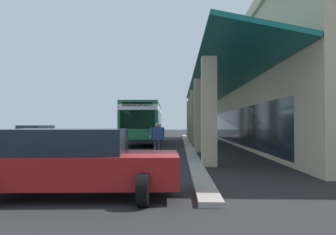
% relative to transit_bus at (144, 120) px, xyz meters
% --- Properties ---
extents(ground, '(120.00, 120.00, 0.00)m').
position_rel_transit_bus_xyz_m(ground, '(0.79, 7.95, -1.85)').
color(ground, '#262628').
extents(curb_strip, '(35.69, 0.50, 0.12)m').
position_rel_transit_bus_xyz_m(curb_strip, '(1.83, 3.44, -1.79)').
color(curb_strip, '#9E998E').
rests_on(curb_strip, ground).
extents(plaza_building, '(30.04, 15.90, 8.01)m').
position_rel_transit_bus_xyz_m(plaza_building, '(1.83, 13.07, 2.15)').
color(plaza_building, '#C6B793').
rests_on(plaza_building, ground).
extents(transit_bus, '(11.29, 3.07, 3.34)m').
position_rel_transit_bus_xyz_m(transit_bus, '(0.00, 0.00, 0.00)').
color(transit_bus, '#196638').
rests_on(transit_bus, ground).
extents(parked_sedan_red, '(2.60, 4.49, 1.47)m').
position_rel_transit_bus_xyz_m(parked_sedan_red, '(18.75, 0.55, -1.10)').
color(parked_sedan_red, maroon).
rests_on(parked_sedan_red, ground).
extents(parked_sedan_white, '(4.48, 2.16, 1.47)m').
position_rel_transit_bus_xyz_m(parked_sedan_white, '(3.94, -7.14, -1.10)').
color(parked_sedan_white, silver).
rests_on(parked_sedan_white, ground).
extents(pedestrian, '(0.31, 0.67, 1.63)m').
position_rel_transit_bus_xyz_m(pedestrian, '(10.33, 1.78, -0.95)').
color(pedestrian, '#38383D').
rests_on(pedestrian, ground).
extents(potted_palm, '(1.53, 1.64, 3.24)m').
position_rel_transit_bus_xyz_m(potted_palm, '(-2.08, 4.92, -1.14)').
color(potted_palm, brown).
rests_on(potted_palm, ground).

